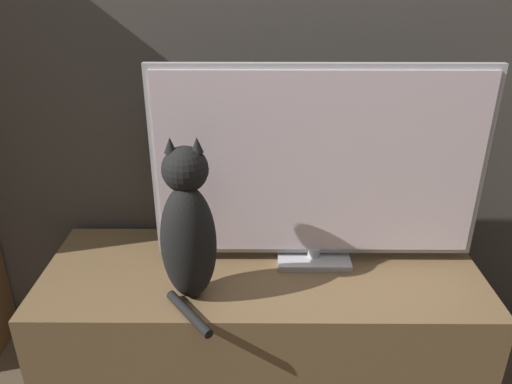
% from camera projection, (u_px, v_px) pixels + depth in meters
% --- Properties ---
extents(wall_back, '(4.80, 0.05, 2.60)m').
position_uv_depth(wall_back, '(263.00, 6.00, 1.64)').
color(wall_back, '#47423D').
rests_on(wall_back, ground_plane).
extents(tv_stand, '(1.47, 0.56, 0.49)m').
position_uv_depth(tv_stand, '(261.00, 326.00, 1.79)').
color(tv_stand, brown).
rests_on(tv_stand, ground_plane).
extents(tv, '(1.07, 0.15, 0.68)m').
position_uv_depth(tv, '(318.00, 168.00, 1.60)').
color(tv, '#B7B7BC').
rests_on(tv, tv_stand).
extents(cat, '(0.17, 0.31, 0.51)m').
position_uv_depth(cat, '(188.00, 230.00, 1.47)').
color(cat, black).
rests_on(cat, tv_stand).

